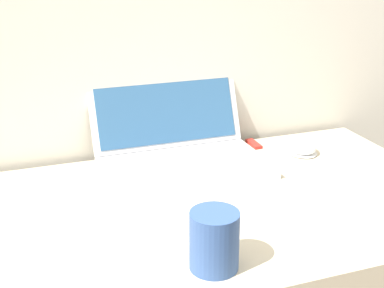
% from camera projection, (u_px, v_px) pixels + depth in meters
% --- Properties ---
extents(laptop, '(0.37, 0.31, 0.23)m').
position_uv_depth(laptop, '(177.00, 140.00, 1.23)').
color(laptop, silver).
rests_on(laptop, desk).
extents(drink_cup, '(0.08, 0.08, 0.10)m').
position_uv_depth(drink_cup, '(212.00, 240.00, 0.83)').
color(drink_cup, '#33518C').
rests_on(drink_cup, desk).
extents(computer_mouse, '(0.07, 0.09, 0.04)m').
position_uv_depth(computer_mouse, '(301.00, 147.00, 1.30)').
color(computer_mouse, white).
rests_on(computer_mouse, desk).
extents(usb_stick, '(0.02, 0.06, 0.01)m').
position_uv_depth(usb_stick, '(254.00, 144.00, 1.35)').
color(usb_stick, '#B2261E').
rests_on(usb_stick, desk).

